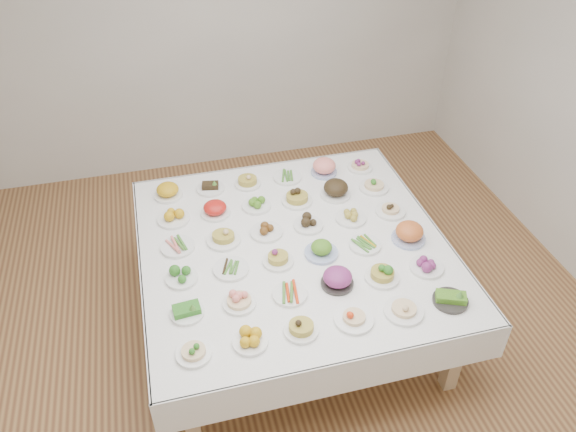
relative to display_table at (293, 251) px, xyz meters
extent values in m
plane|color=#9D7241|center=(-0.10, -0.08, -0.68)|extent=(5.00, 5.00, 0.00)
cube|color=silver|center=(-0.10, 2.42, 0.72)|extent=(5.00, 0.02, 2.80)
cube|color=white|center=(0.00, 0.00, 0.04)|extent=(2.09, 2.09, 0.06)
cube|color=white|center=(0.00, 1.04, -0.07)|extent=(2.11, 0.02, 0.28)
cube|color=white|center=(0.00, -1.04, -0.07)|extent=(2.11, 0.01, 0.28)
cube|color=white|center=(1.04, 0.00, -0.07)|extent=(0.02, 2.11, 0.28)
cube|color=white|center=(-1.04, 0.00, -0.07)|extent=(0.01, 2.11, 0.28)
cube|color=tan|center=(-0.86, -0.86, -0.34)|extent=(0.09, 0.09, 0.69)
cube|color=tan|center=(0.86, -0.86, -0.34)|extent=(0.09, 0.09, 0.69)
cube|color=tan|center=(-0.86, 0.86, -0.34)|extent=(0.09, 0.09, 0.69)
cube|color=tan|center=(0.86, 0.86, -0.34)|extent=(0.09, 0.09, 0.69)
cylinder|color=white|center=(-0.79, -0.79, 0.08)|extent=(0.20, 0.20, 0.02)
cylinder|color=white|center=(-0.47, -0.78, 0.08)|extent=(0.20, 0.20, 0.02)
cylinder|color=white|center=(-0.16, -0.78, 0.08)|extent=(0.20, 0.20, 0.02)
cylinder|color=white|center=(0.16, -0.77, 0.08)|extent=(0.23, 0.23, 0.02)
cylinder|color=white|center=(0.47, -0.79, 0.08)|extent=(0.24, 0.24, 0.02)
cylinder|color=#2D2B28|center=(0.79, -0.78, 0.08)|extent=(0.21, 0.21, 0.02)
cylinder|color=white|center=(-0.79, -0.47, 0.08)|extent=(0.20, 0.20, 0.02)
cylinder|color=white|center=(-0.47, -0.47, 0.08)|extent=(0.20, 0.20, 0.02)
cylinder|color=white|center=(-0.15, -0.48, 0.08)|extent=(0.21, 0.21, 0.02)
cylinder|color=#2D2B28|center=(0.16, -0.46, 0.08)|extent=(0.21, 0.21, 0.02)
cylinder|color=white|center=(0.46, -0.48, 0.08)|extent=(0.22, 0.22, 0.02)
cylinder|color=white|center=(0.78, -0.47, 0.08)|extent=(0.22, 0.22, 0.02)
cylinder|color=white|center=(-0.79, -0.16, 0.08)|extent=(0.21, 0.21, 0.02)
cylinder|color=white|center=(-0.47, -0.16, 0.08)|extent=(0.23, 0.23, 0.02)
cylinder|color=white|center=(-0.15, -0.16, 0.08)|extent=(0.21, 0.21, 0.02)
cylinder|color=#4C66B2|center=(0.15, -0.16, 0.08)|extent=(0.23, 0.23, 0.02)
cylinder|color=white|center=(0.47, -0.15, 0.08)|extent=(0.22, 0.22, 0.02)
cylinder|color=#4C66B2|center=(0.79, -0.17, 0.08)|extent=(0.23, 0.23, 0.02)
cylinder|color=white|center=(-0.78, 0.16, 0.08)|extent=(0.23, 0.23, 0.02)
cylinder|color=white|center=(-0.46, 0.15, 0.08)|extent=(0.23, 0.23, 0.02)
cylinder|color=white|center=(-0.16, 0.16, 0.08)|extent=(0.23, 0.23, 0.02)
cylinder|color=white|center=(0.15, 0.15, 0.08)|extent=(0.21, 0.21, 0.02)
cylinder|color=white|center=(0.48, 0.16, 0.08)|extent=(0.22, 0.22, 0.02)
cylinder|color=white|center=(0.79, 0.16, 0.08)|extent=(0.22, 0.22, 0.02)
cylinder|color=white|center=(-0.78, 0.47, 0.08)|extent=(0.23, 0.23, 0.02)
cylinder|color=white|center=(-0.47, 0.47, 0.08)|extent=(0.21, 0.21, 0.02)
cylinder|color=white|center=(-0.16, 0.48, 0.08)|extent=(0.22, 0.22, 0.02)
cylinder|color=white|center=(0.15, 0.46, 0.08)|extent=(0.23, 0.23, 0.02)
cylinder|color=white|center=(0.46, 0.47, 0.08)|extent=(0.23, 0.23, 0.02)
cylinder|color=white|center=(0.79, 0.48, 0.08)|extent=(0.23, 0.23, 0.02)
cylinder|color=white|center=(-0.79, 0.79, 0.08)|extent=(0.21, 0.21, 0.02)
cylinder|color=white|center=(-0.46, 0.79, 0.08)|extent=(0.21, 0.21, 0.02)
cylinder|color=white|center=(-0.17, 0.78, 0.08)|extent=(0.20, 0.20, 0.02)
cylinder|color=white|center=(0.16, 0.79, 0.08)|extent=(0.22, 0.22, 0.02)
cylinder|color=#4C66B2|center=(0.47, 0.79, 0.08)|extent=(0.21, 0.21, 0.02)
cylinder|color=white|center=(0.78, 0.78, 0.08)|extent=(0.20, 0.20, 0.02)
camera|label=1|loc=(-0.79, -2.85, 2.61)|focal=35.00mm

